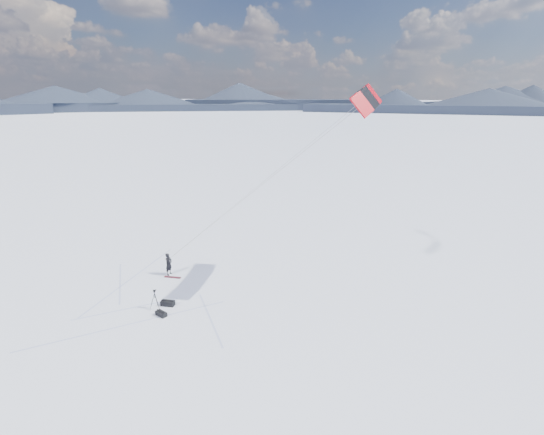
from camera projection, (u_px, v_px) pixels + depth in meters
The scene contains 9 objects.
ground at pixel (154, 300), 27.01m from camera, with size 1800.00×1800.00×0.00m, color white.
horizon_hills at pixel (148, 239), 25.65m from camera, with size 704.00×705.94×10.27m.
snow_tracks at pixel (136, 297), 27.41m from camera, with size 13.93×10.25×0.01m.
snowkiter at pixel (170, 274), 30.89m from camera, with size 0.65×0.42×1.77m, color black.
snowboard at pixel (172, 277), 30.38m from camera, with size 1.35×0.25×0.04m, color maroon.
tripod at pixel (155, 297), 25.72m from camera, with size 0.63×0.70×1.36m.
gear_bag_a at pixel (168, 303), 26.31m from camera, with size 0.99×0.69×0.40m.
gear_bag_b at pixel (161, 314), 25.10m from camera, with size 0.81×0.47×0.35m.
power_kite at pixel (366, 99), 24.46m from camera, with size 14.84×7.51×12.91m.
Camera 1 is at (18.86, -16.97, 13.57)m, focal length 26.00 mm.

